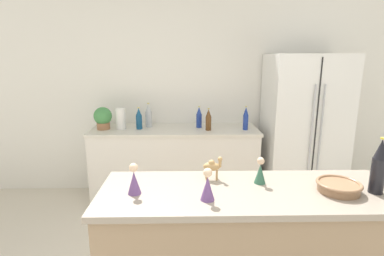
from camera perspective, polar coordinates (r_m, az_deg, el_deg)
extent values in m
cube|color=white|center=(3.86, 0.67, 6.56)|extent=(8.00, 0.06, 2.55)
cube|color=silver|center=(3.73, -3.22, -7.06)|extent=(1.96, 0.60, 0.86)
cube|color=silver|center=(3.60, -3.31, -0.34)|extent=(1.99, 0.63, 0.03)
cube|color=white|center=(3.80, 20.33, -0.38)|extent=(0.87, 0.69, 1.77)
cube|color=black|center=(3.48, 22.38, -1.72)|extent=(0.01, 0.01, 1.70)
cylinder|color=#B2B5BA|center=(3.43, 21.85, -0.37)|extent=(0.02, 0.02, 0.97)
cylinder|color=#B2B5BA|center=(3.47, 23.37, -0.36)|extent=(0.02, 0.02, 0.97)
cube|color=gray|center=(1.76, 10.87, -11.95)|extent=(1.69, 0.58, 0.03)
cylinder|color=#9E6B47|center=(3.70, -16.51, 0.40)|extent=(0.15, 0.15, 0.08)
sphere|color=#478E4C|center=(3.67, -16.63, 2.21)|extent=(0.21, 0.21, 0.21)
cylinder|color=white|center=(3.64, -13.44, 1.74)|extent=(0.12, 0.12, 0.25)
cylinder|color=navy|center=(3.60, -10.04, 1.08)|extent=(0.07, 0.07, 0.16)
cone|color=navy|center=(3.58, -10.12, 3.05)|extent=(0.07, 0.07, 0.09)
cylinder|color=gold|center=(3.57, -10.15, 3.83)|extent=(0.03, 0.03, 0.01)
cylinder|color=brown|center=(3.49, 3.14, 0.88)|extent=(0.07, 0.07, 0.16)
cone|color=brown|center=(3.47, 3.17, 2.90)|extent=(0.06, 0.06, 0.09)
cylinder|color=gold|center=(3.46, 3.18, 3.70)|extent=(0.02, 0.02, 0.01)
cylinder|color=navy|center=(3.63, 1.35, 1.36)|extent=(0.07, 0.07, 0.16)
cone|color=navy|center=(3.60, 1.36, 3.32)|extent=(0.06, 0.06, 0.09)
cylinder|color=gold|center=(3.59, 1.36, 4.09)|extent=(0.02, 0.02, 0.01)
cylinder|color=#B2B7BC|center=(3.69, -8.24, 1.62)|extent=(0.08, 0.08, 0.18)
cone|color=#B2B7BC|center=(3.67, -8.31, 3.82)|extent=(0.08, 0.08, 0.10)
cylinder|color=gold|center=(3.66, -8.34, 4.68)|extent=(0.03, 0.03, 0.01)
cylinder|color=navy|center=(3.56, 10.16, 1.06)|extent=(0.06, 0.06, 0.17)
cone|color=navy|center=(3.54, 10.25, 3.22)|extent=(0.06, 0.06, 0.10)
cylinder|color=gold|center=(3.53, 10.29, 4.07)|extent=(0.02, 0.02, 0.01)
cylinder|color=black|center=(1.93, 31.84, -7.75)|extent=(0.07, 0.07, 0.20)
cone|color=black|center=(1.89, 32.40, -3.40)|extent=(0.07, 0.07, 0.11)
cylinder|color=gold|center=(1.87, 32.62, -1.66)|extent=(0.03, 0.03, 0.01)
cylinder|color=#8C6647|center=(1.87, 26.13, -10.15)|extent=(0.22, 0.22, 0.05)
torus|color=#8C6647|center=(1.86, 26.21, -9.49)|extent=(0.24, 0.24, 0.02)
ellipsoid|color=tan|center=(1.83, 3.75, -7.34)|extent=(0.11, 0.07, 0.05)
sphere|color=tan|center=(1.82, 3.76, -6.65)|extent=(0.04, 0.04, 0.04)
cylinder|color=tan|center=(1.82, 5.36, -6.66)|extent=(0.02, 0.02, 0.05)
sphere|color=tan|center=(1.81, 5.37, -5.90)|extent=(0.03, 0.03, 0.03)
cylinder|color=tan|center=(1.86, 4.76, -8.75)|extent=(0.01, 0.01, 0.05)
cylinder|color=tan|center=(1.83, 4.71, -9.11)|extent=(0.01, 0.01, 0.05)
cylinder|color=tan|center=(1.87, 2.76, -8.67)|extent=(0.01, 0.01, 0.05)
cylinder|color=tan|center=(1.84, 2.68, -9.03)|extent=(0.01, 0.01, 0.05)
cone|color=#6B4784|center=(1.58, 2.98, -11.42)|extent=(0.07, 0.07, 0.13)
sphere|color=beige|center=(1.55, 3.02, -8.48)|extent=(0.05, 0.05, 0.05)
cone|color=#6B4784|center=(1.68, -10.95, -10.18)|extent=(0.07, 0.07, 0.13)
sphere|color=beige|center=(1.64, -11.09, -7.40)|extent=(0.05, 0.05, 0.05)
cone|color=#33664C|center=(1.82, 12.85, -8.49)|extent=(0.07, 0.07, 0.12)
sphere|color=beige|center=(1.80, 12.98, -6.12)|extent=(0.04, 0.04, 0.04)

